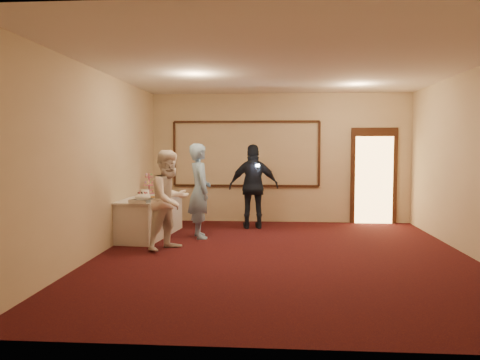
% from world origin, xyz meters
% --- Properties ---
extents(floor, '(7.00, 7.00, 0.00)m').
position_xyz_m(floor, '(0.00, 0.00, 0.00)').
color(floor, black).
rests_on(floor, ground).
extents(room_walls, '(6.04, 7.04, 3.02)m').
position_xyz_m(room_walls, '(0.00, 0.00, 2.03)').
color(room_walls, beige).
rests_on(room_walls, floor).
extents(wall_molding, '(3.45, 0.04, 1.55)m').
position_xyz_m(wall_molding, '(-0.80, 3.47, 1.60)').
color(wall_molding, '#30200E').
rests_on(wall_molding, room_walls).
extents(doorway, '(1.05, 0.07, 2.20)m').
position_xyz_m(doorway, '(2.15, 3.45, 1.08)').
color(doorway, '#30200E').
rests_on(doorway, floor).
extents(buffet_table, '(1.03, 2.17, 0.77)m').
position_xyz_m(buffet_table, '(-2.59, 1.54, 0.39)').
color(buffet_table, silver).
rests_on(buffet_table, floor).
extents(pavlova_tray, '(0.41, 0.52, 0.17)m').
position_xyz_m(pavlova_tray, '(-2.47, 0.65, 0.84)').
color(pavlova_tray, silver).
rests_on(pavlova_tray, buffet_table).
extents(cupcake_stand, '(0.32, 0.32, 0.47)m').
position_xyz_m(cupcake_stand, '(-2.82, 2.35, 0.94)').
color(cupcake_stand, '#CC4C7D').
rests_on(cupcake_stand, buffet_table).
extents(plate_stack_a, '(0.17, 0.17, 0.14)m').
position_xyz_m(plate_stack_a, '(-2.70, 1.64, 0.84)').
color(plate_stack_a, white).
rests_on(plate_stack_a, buffet_table).
extents(plate_stack_b, '(0.19, 0.19, 0.15)m').
position_xyz_m(plate_stack_b, '(-2.41, 1.96, 0.85)').
color(plate_stack_b, white).
rests_on(plate_stack_b, buffet_table).
extents(tart, '(0.26, 0.26, 0.05)m').
position_xyz_m(tart, '(-2.47, 1.16, 0.80)').
color(tart, white).
rests_on(tart, buffet_table).
extents(man, '(0.65, 0.78, 1.83)m').
position_xyz_m(man, '(-1.58, 1.44, 0.91)').
color(man, '#81ABD6').
rests_on(man, floor).
extents(woman, '(1.00, 1.05, 1.71)m').
position_xyz_m(woman, '(-1.92, 0.36, 0.85)').
color(woman, white).
rests_on(woman, floor).
extents(guest, '(1.11, 0.57, 1.82)m').
position_xyz_m(guest, '(-0.58, 2.58, 0.91)').
color(guest, black).
rests_on(guest, floor).
extents(camera_flash, '(0.08, 0.05, 0.05)m').
position_xyz_m(camera_flash, '(-0.49, 2.36, 1.37)').
color(camera_flash, white).
rests_on(camera_flash, guest).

